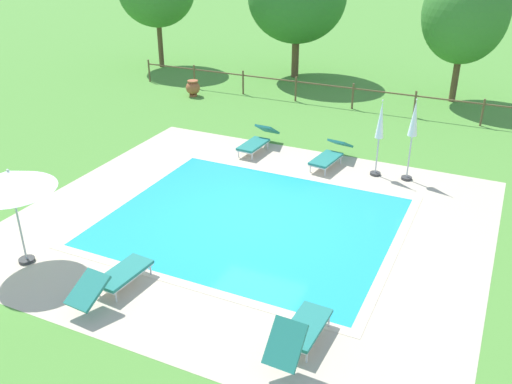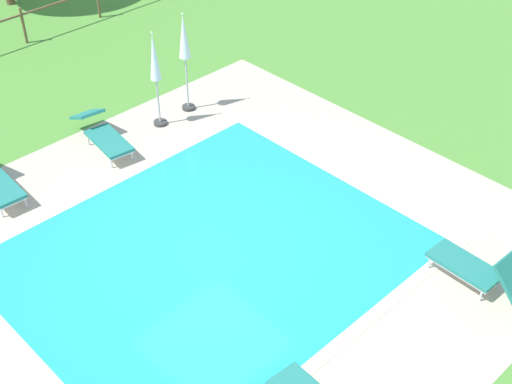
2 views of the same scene
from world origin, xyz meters
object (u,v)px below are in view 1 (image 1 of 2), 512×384
Objects in this scene: patio_umbrella_closed_row_west at (380,126)px; sun_lounger_north_far at (258,140)px; patio_umbrella_closed_row_mid_west at (413,125)px; tree_far_west at (465,13)px; sun_lounger_north_mid at (114,278)px; sun_lounger_north_near_steps at (330,155)px; terracotta_urn_near_fence at (193,88)px; sun_lounger_north_end at (300,332)px; patio_umbrella_open_foreground at (10,181)px.

sun_lounger_north_far is at bearing 176.02° from patio_umbrella_closed_row_west.
tree_far_west reaches higher than patio_umbrella_closed_row_mid_west.
sun_lounger_north_mid is at bearing -112.81° from patio_umbrella_closed_row_west.
patio_umbrella_closed_row_west is (1.50, -0.14, 1.21)m from sun_lounger_north_near_steps.
sun_lounger_north_near_steps reaches higher than terracotta_urn_near_fence.
patio_umbrella_closed_row_west is 0.95m from patio_umbrella_closed_row_mid_west.
sun_lounger_north_near_steps is at bearing 104.68° from sun_lounger_north_end.
sun_lounger_north_near_steps is 0.92× the size of patio_umbrella_open_foreground.
patio_umbrella_closed_row_mid_west is (0.26, 8.24, 1.34)m from sun_lounger_north_end.
patio_umbrella_closed_row_west reaches higher than patio_umbrella_open_foreground.
sun_lounger_north_near_steps is at bearing 174.73° from patio_umbrella_closed_row_west.
patio_umbrella_open_foreground is 0.98× the size of patio_umbrella_closed_row_west.
sun_lounger_north_near_steps is at bearing -3.23° from sun_lounger_north_far.
tree_far_west is at bearing 83.28° from patio_umbrella_closed_row_west.
sun_lounger_north_mid is at bearing -117.91° from patio_umbrella_closed_row_mid_west.
sun_lounger_north_mid is at bearing -1.67° from patio_umbrella_open_foreground.
tree_far_west reaches higher than sun_lounger_north_far.
patio_umbrella_open_foreground is (-2.57, 0.08, 1.69)m from sun_lounger_north_mid.
patio_umbrella_open_foreground is at bearing -102.77° from sun_lounger_north_far.
sun_lounger_north_end is (4.12, 0.04, 0.03)m from sun_lounger_north_mid.
sun_lounger_north_far is 0.83× the size of patio_umbrella_closed_row_mid_west.
sun_lounger_north_end is (4.78, -8.45, 0.03)m from sun_lounger_north_far.
tree_far_west reaches higher than sun_lounger_north_mid.
terracotta_urn_near_fence is at bearing 148.93° from sun_lounger_north_near_steps.
patio_umbrella_open_foreground is at bearing 178.33° from sun_lounger_north_mid.
sun_lounger_north_mid is 0.88× the size of patio_umbrella_closed_row_west.
patio_umbrella_open_foreground is at bearing -112.49° from tree_far_west.
sun_lounger_north_mid is at bearing -103.13° from sun_lounger_north_near_steps.
patio_umbrella_closed_row_west is 3.38× the size of terracotta_urn_near_fence.
patio_umbrella_open_foreground is 0.92× the size of patio_umbrella_closed_row_mid_west.
sun_lounger_north_end reaches higher than sun_lounger_north_mid.
patio_umbrella_open_foreground is 3.30× the size of terracotta_urn_near_fence.
sun_lounger_north_end is 8.35m from patio_umbrella_closed_row_mid_west.
terracotta_urn_near_fence is (-5.93, 13.09, 0.02)m from sun_lounger_north_mid.
terracotta_urn_near_fence is at bearing 152.49° from patio_umbrella_closed_row_west.
sun_lounger_north_near_steps is 9.74m from tree_far_west.
patio_umbrella_open_foreground is (-1.91, -8.41, 1.68)m from sun_lounger_north_far.
sun_lounger_north_near_steps is at bearing -31.07° from terracotta_urn_near_fence.
sun_lounger_north_far is 0.87× the size of patio_umbrella_closed_row_west.
patio_umbrella_open_foreground is at bearing 179.70° from sun_lounger_north_end.
patio_umbrella_open_foreground is 13.54m from terracotta_urn_near_fence.
sun_lounger_north_far reaches higher than sun_lounger_north_near_steps.
sun_lounger_north_near_steps is 1.03× the size of sun_lounger_north_far.
terracotta_urn_near_fence is 0.12× the size of tree_far_west.
sun_lounger_north_mid is 4.12m from sun_lounger_north_end.
patio_umbrella_closed_row_mid_west reaches higher than sun_lounger_north_near_steps.
sun_lounger_north_far is 2.95× the size of terracotta_urn_near_fence.
tree_far_west is (7.07, 17.08, 1.58)m from patio_umbrella_open_foreground.
patio_umbrella_open_foreground reaches higher than sun_lounger_north_mid.
patio_umbrella_closed_row_west is at bearing 94.70° from sun_lounger_north_end.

